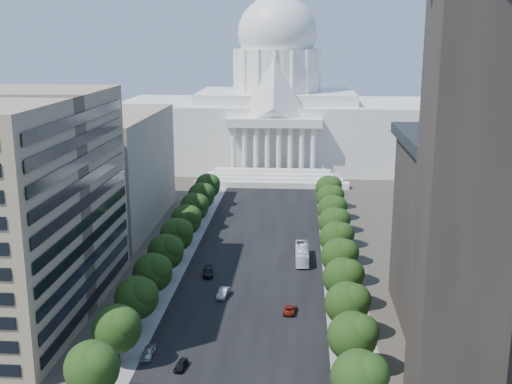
% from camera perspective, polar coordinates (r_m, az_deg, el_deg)
% --- Properties ---
extents(road_asphalt, '(30.00, 260.00, 0.01)m').
position_cam_1_polar(road_asphalt, '(163.26, 0.44, -4.10)').
color(road_asphalt, black).
rests_on(road_asphalt, ground).
extents(sidewalk_left, '(8.00, 260.00, 0.02)m').
position_cam_1_polar(sidewalk_left, '(165.50, -6.16, -3.93)').
color(sidewalk_left, gray).
rests_on(sidewalk_left, ground).
extents(sidewalk_right, '(8.00, 260.00, 0.02)m').
position_cam_1_polar(sidewalk_right, '(163.21, 7.13, -4.22)').
color(sidewalk_right, gray).
rests_on(sidewalk_right, ground).
extents(capitol, '(120.00, 56.00, 73.00)m').
position_cam_1_polar(capitol, '(251.95, 1.85, 6.91)').
color(capitol, white).
rests_on(capitol, ground).
extents(office_block_left_far, '(38.00, 52.00, 30.00)m').
position_cam_1_polar(office_block_left_far, '(178.41, -14.92, 1.96)').
color(office_block_left_far, gray).
rests_on(office_block_left_far, ground).
extents(tree_l_a, '(7.79, 7.60, 9.97)m').
position_cam_1_polar(tree_l_a, '(92.61, -14.22, -14.82)').
color(tree_l_a, '#33261C').
rests_on(tree_l_a, ground).
extents(tree_l_b, '(7.79, 7.60, 9.97)m').
position_cam_1_polar(tree_l_b, '(102.78, -12.12, -11.69)').
color(tree_l_b, '#33261C').
rests_on(tree_l_b, ground).
extents(tree_l_c, '(7.79, 7.60, 9.97)m').
position_cam_1_polar(tree_l_c, '(113.32, -10.44, -9.13)').
color(tree_l_c, '#33261C').
rests_on(tree_l_c, ground).
extents(tree_l_d, '(7.79, 7.60, 9.97)m').
position_cam_1_polar(tree_l_d, '(124.12, -9.06, -7.00)').
color(tree_l_d, '#33261C').
rests_on(tree_l_d, ground).
extents(tree_l_e, '(7.79, 7.60, 9.97)m').
position_cam_1_polar(tree_l_e, '(135.12, -7.92, -5.21)').
color(tree_l_e, '#33261C').
rests_on(tree_l_e, ground).
extents(tree_l_f, '(7.79, 7.60, 9.97)m').
position_cam_1_polar(tree_l_f, '(146.28, -6.96, -3.70)').
color(tree_l_f, '#33261C').
rests_on(tree_l_f, ground).
extents(tree_l_g, '(7.79, 7.60, 9.97)m').
position_cam_1_polar(tree_l_g, '(157.57, -6.13, -2.39)').
color(tree_l_g, '#33261C').
rests_on(tree_l_g, ground).
extents(tree_l_h, '(7.79, 7.60, 9.97)m').
position_cam_1_polar(tree_l_h, '(168.95, -5.42, -1.26)').
color(tree_l_h, '#33261C').
rests_on(tree_l_h, ground).
extents(tree_l_i, '(7.79, 7.60, 9.97)m').
position_cam_1_polar(tree_l_i, '(180.41, -4.80, -0.28)').
color(tree_l_i, '#33261C').
rests_on(tree_l_i, ground).
extents(tree_l_j, '(7.79, 7.60, 9.97)m').
position_cam_1_polar(tree_l_j, '(191.94, -4.25, 0.59)').
color(tree_l_j, '#33261C').
rests_on(tree_l_j, ground).
extents(tree_r_a, '(7.79, 7.60, 9.97)m').
position_cam_1_polar(tree_r_a, '(88.80, 9.38, -15.88)').
color(tree_r_a, '#33261C').
rests_on(tree_r_a, ground).
extents(tree_r_b, '(7.79, 7.60, 9.97)m').
position_cam_1_polar(tree_r_b, '(99.37, 8.76, -12.47)').
color(tree_r_b, '#33261C').
rests_on(tree_r_b, ground).
extents(tree_r_c, '(7.79, 7.60, 9.97)m').
position_cam_1_polar(tree_r_c, '(110.23, 8.28, -9.71)').
color(tree_r_c, '#33261C').
rests_on(tree_r_c, ground).
extents(tree_r_d, '(7.79, 7.60, 9.97)m').
position_cam_1_polar(tree_r_d, '(121.31, 7.89, -7.46)').
color(tree_r_d, '#33261C').
rests_on(tree_r_d, ground).
extents(tree_r_e, '(7.79, 7.60, 9.97)m').
position_cam_1_polar(tree_r_e, '(132.55, 7.56, -5.58)').
color(tree_r_e, '#33261C').
rests_on(tree_r_e, ground).
extents(tree_r_f, '(7.79, 7.60, 9.97)m').
position_cam_1_polar(tree_r_f, '(143.91, 7.29, -4.00)').
color(tree_r_f, '#33261C').
rests_on(tree_r_f, ground).
extents(tree_r_g, '(7.79, 7.60, 9.97)m').
position_cam_1_polar(tree_r_g, '(155.36, 7.06, -2.65)').
color(tree_r_g, '#33261C').
rests_on(tree_r_g, ground).
extents(tree_r_h, '(7.79, 7.60, 9.97)m').
position_cam_1_polar(tree_r_h, '(166.90, 6.87, -1.49)').
color(tree_r_h, '#33261C').
rests_on(tree_r_h, ground).
extents(tree_r_i, '(7.79, 7.60, 9.97)m').
position_cam_1_polar(tree_r_i, '(178.49, 6.70, -0.48)').
color(tree_r_i, '#33261C').
rests_on(tree_r_i, ground).
extents(tree_r_j, '(7.79, 7.60, 9.97)m').
position_cam_1_polar(tree_r_j, '(190.14, 6.55, 0.41)').
color(tree_r_j, '#33261C').
rests_on(tree_r_j, ground).
extents(streetlight_b, '(2.61, 0.44, 9.00)m').
position_cam_1_polar(streetlight_b, '(109.88, 9.12, -10.19)').
color(streetlight_b, gray).
rests_on(streetlight_b, ground).
extents(streetlight_c, '(2.61, 0.44, 9.00)m').
position_cam_1_polar(streetlight_c, '(133.05, 8.23, -5.82)').
color(streetlight_c, gray).
rests_on(streetlight_c, ground).
extents(streetlight_d, '(2.61, 0.44, 9.00)m').
position_cam_1_polar(streetlight_d, '(156.78, 7.61, -2.76)').
color(streetlight_d, gray).
rests_on(streetlight_d, ground).
extents(streetlight_e, '(2.61, 0.44, 9.00)m').
position_cam_1_polar(streetlight_e, '(180.85, 7.16, -0.51)').
color(streetlight_e, gray).
rests_on(streetlight_e, ground).
extents(streetlight_f, '(2.61, 0.44, 9.00)m').
position_cam_1_polar(streetlight_f, '(205.14, 6.81, 1.21)').
color(streetlight_f, gray).
rests_on(streetlight_f, ground).
extents(car_dark_a, '(2.00, 3.93, 1.28)m').
position_cam_1_polar(car_dark_a, '(103.02, -6.69, -15.03)').
color(car_dark_a, black).
rests_on(car_dark_a, ground).
extents(car_silver, '(2.38, 5.13, 1.63)m').
position_cam_1_polar(car_silver, '(127.67, -2.94, -8.96)').
color(car_silver, '#95969C').
rests_on(car_silver, ground).
extents(car_red, '(2.65, 4.87, 1.30)m').
position_cam_1_polar(car_red, '(120.95, 3.03, -10.39)').
color(car_red, maroon).
rests_on(car_red, ground).
extents(car_dark_b, '(2.82, 5.57, 1.55)m').
position_cam_1_polar(car_dark_b, '(138.55, -4.27, -7.13)').
color(car_dark_b, black).
rests_on(car_dark_b, ground).
extents(car_parked, '(1.91, 4.61, 1.56)m').
position_cam_1_polar(car_parked, '(107.01, -9.56, -13.89)').
color(car_parked, '#95989C').
rests_on(car_parked, ground).
extents(city_bus, '(3.09, 12.40, 3.44)m').
position_cam_1_polar(city_bus, '(146.85, 4.12, -5.50)').
color(city_bus, white).
rests_on(city_bus, ground).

